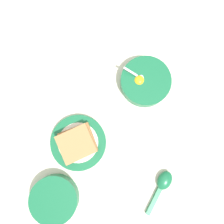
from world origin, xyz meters
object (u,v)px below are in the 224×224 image
Objects in this scene: toast_plate at (78,143)px; congee_bowl at (54,199)px; soup_spoon at (163,184)px; toast_sandwich at (77,143)px; egg_bowl at (145,82)px.

toast_plate is 0.19m from congee_bowl.
soup_spoon is (0.15, 0.27, 0.00)m from toast_plate.
congee_bowl is (0.18, -0.08, 0.02)m from toast_plate.
soup_spoon is at bearing 61.87° from toast_sandwich.
egg_bowl is 1.10× the size of congee_bowl.
egg_bowl reaches higher than soup_spoon.
toast_sandwich reaches higher than toast_plate.
soup_spoon is at bearing 61.76° from toast_plate.
toast_sandwich is at bearing -52.08° from toast_plate.
egg_bowl reaches higher than congee_bowl.
toast_plate is 0.31m from soup_spoon.
egg_bowl is at bearing 139.81° from congee_bowl.
egg_bowl is 0.49m from congee_bowl.
toast_plate is 1.22× the size of congee_bowl.
soup_spoon is (0.15, 0.27, -0.03)m from toast_sandwich.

